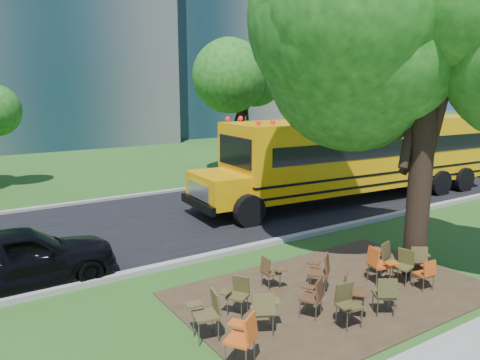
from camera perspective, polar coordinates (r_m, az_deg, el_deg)
ground at (r=10.99m, az=5.56°, el=-13.85°), size 160.00×160.00×0.00m
dirt_patch at (r=11.25m, az=11.30°, el=-13.31°), size 7.00×4.50×0.03m
asphalt_road at (r=16.67m, az=-9.66°, el=-5.04°), size 80.00×8.00×0.04m
kerb_near at (r=13.24m, az=-2.64°, el=-8.99°), size 80.00×0.25×0.14m
kerb_far at (r=20.37m, az=-14.28°, el=-2.09°), size 80.00×0.25×0.14m
building_right at (r=55.40m, az=0.45°, el=19.41°), size 30.00×16.00×25.00m
bg_tree_3 at (r=26.00m, az=0.23°, el=12.10°), size 5.60×5.60×7.84m
bg_tree_4 at (r=30.42m, az=14.22°, el=10.34°), size 5.00×5.00×6.85m
main_tree at (r=12.04m, az=22.39°, el=17.67°), size 7.20×7.20×9.78m
school_bus at (r=20.30m, az=14.53°, el=3.22°), size 13.88×3.96×3.35m
chair_0 at (r=8.24m, az=0.45°, el=-18.29°), size 0.64×0.80×0.96m
chair_1 at (r=9.16m, az=2.97°, el=-15.30°), size 0.75×0.59×0.90m
chair_2 at (r=9.88m, az=8.98°, el=-13.56°), size 0.57×0.70×0.85m
chair_3 at (r=9.67m, az=12.87°, el=-14.20°), size 0.62×0.52×0.88m
chair_4 at (r=10.30m, az=17.41°, el=-12.85°), size 0.73×0.58×0.87m
chair_5 at (r=10.08m, az=13.41°, el=-12.84°), size 0.64×0.81×0.95m
chair_6 at (r=12.01m, az=19.21°, el=-9.52°), size 0.61×0.57×0.84m
chair_7 at (r=12.40m, az=20.89°, el=-8.88°), size 0.74×0.59×0.87m
chair_8 at (r=9.04m, az=-3.90°, el=-15.48°), size 0.56×0.71×0.96m
chair_9 at (r=9.93m, az=-0.31°, el=-13.46°), size 0.67×0.54×0.81m
chair_10 at (r=11.08m, az=3.67°, el=-10.86°), size 0.46×0.54×0.78m
chair_11 at (r=11.01m, az=9.84°, el=-10.61°), size 0.64×0.80×0.95m
chair_12 at (r=11.73m, az=16.50°, el=-9.58°), size 0.56×0.71×0.93m
chair_13 at (r=12.35m, az=16.84°, el=-8.66°), size 0.60×0.64×0.89m
chair_14 at (r=11.80m, az=21.78°, el=-10.30°), size 0.56×0.45×0.77m
black_car at (r=12.25m, az=-25.25°, el=-8.49°), size 4.34×1.75×1.48m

